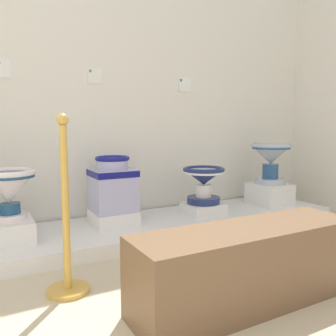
% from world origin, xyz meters
% --- Properties ---
extents(ground_plane, '(6.06, 5.73, 0.02)m').
position_xyz_m(ground_plane, '(2.03, 0.87, -0.01)').
color(ground_plane, beige).
extents(wall_back, '(4.26, 0.06, 3.03)m').
position_xyz_m(wall_back, '(2.03, 2.96, 1.52)').
color(wall_back, white).
rests_on(wall_back, ground_plane).
extents(display_platform, '(3.30, 0.82, 0.11)m').
position_xyz_m(display_platform, '(2.03, 2.50, 0.05)').
color(display_platform, white).
rests_on(display_platform, ground_plane).
extents(plinth_block_broad_patterned, '(0.29, 0.39, 0.15)m').
position_xyz_m(plinth_block_broad_patterned, '(0.81, 2.51, 0.18)').
color(plinth_block_broad_patterned, white).
rests_on(plinth_block_broad_patterned, display_platform).
extents(antique_toilet_broad_patterned, '(0.37, 0.37, 0.35)m').
position_xyz_m(antique_toilet_broad_patterned, '(0.81, 2.51, 0.49)').
color(antique_toilet_broad_patterned, white).
rests_on(antique_toilet_broad_patterned, plinth_block_broad_patterned).
extents(plinth_block_leftmost, '(0.35, 0.35, 0.11)m').
position_xyz_m(plinth_block_leftmost, '(1.59, 2.58, 0.16)').
color(plinth_block_leftmost, white).
rests_on(plinth_block_leftmost, display_platform).
extents(antique_toilet_leftmost, '(0.34, 0.32, 0.45)m').
position_xyz_m(antique_toilet_leftmost, '(1.59, 2.58, 0.44)').
color(antique_toilet_leftmost, '#B0B2DD').
rests_on(antique_toilet_leftmost, plinth_block_leftmost).
extents(plinth_block_squat_floral, '(0.35, 0.30, 0.09)m').
position_xyz_m(plinth_block_squat_floral, '(2.45, 2.52, 0.15)').
color(plinth_block_squat_floral, white).
rests_on(plinth_block_squat_floral, display_platform).
extents(antique_toilet_squat_floral, '(0.39, 0.39, 0.34)m').
position_xyz_m(antique_toilet_squat_floral, '(2.45, 2.52, 0.42)').
color(antique_toilet_squat_floral, navy).
rests_on(antique_toilet_squat_floral, plinth_block_squat_floral).
extents(plinth_block_slender_white, '(0.36, 0.38, 0.21)m').
position_xyz_m(plinth_block_slender_white, '(3.28, 2.52, 0.21)').
color(plinth_block_slender_white, white).
rests_on(plinth_block_slender_white, display_platform).
extents(antique_toilet_slender_white, '(0.40, 0.40, 0.42)m').
position_xyz_m(antique_toilet_slender_white, '(3.28, 2.52, 0.60)').
color(antique_toilet_slender_white, '#ADBBCD').
rests_on(antique_toilet_slender_white, plinth_block_slender_white).
extents(info_placard_first, '(0.10, 0.01, 0.14)m').
position_xyz_m(info_placard_first, '(0.84, 2.93, 1.35)').
color(info_placard_first, white).
extents(info_placard_second, '(0.13, 0.01, 0.13)m').
position_xyz_m(info_placard_second, '(1.57, 2.93, 1.35)').
color(info_placard_second, white).
extents(info_placard_third, '(0.14, 0.01, 0.14)m').
position_xyz_m(info_placard_third, '(2.49, 2.93, 1.33)').
color(info_placard_third, white).
extents(stanchion_post_near_left, '(0.23, 0.23, 0.97)m').
position_xyz_m(stanchion_post_near_left, '(1.03, 1.76, 0.31)').
color(stanchion_post_near_left, gold).
rests_on(stanchion_post_near_left, ground_plane).
extents(museum_bench, '(1.25, 0.36, 0.40)m').
position_xyz_m(museum_bench, '(1.81, 1.19, 0.20)').
color(museum_bench, brown).
rests_on(museum_bench, ground_plane).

